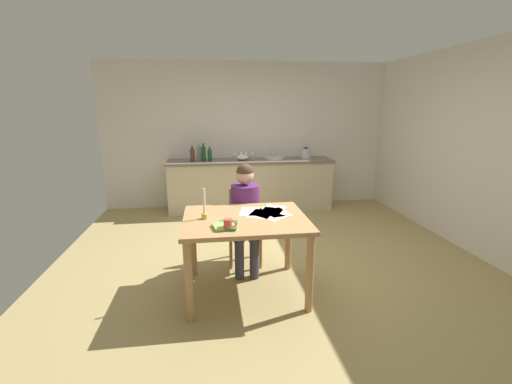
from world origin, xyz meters
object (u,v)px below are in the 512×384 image
object	(u,v)px
sink_unit	(274,158)
wine_glass_by_kettle	(246,153)
bottle_vinegar	(199,153)
wine_glass_back_left	(241,153)
wine_glass_back_right	(235,153)
chair_at_table	(245,222)
bottle_oil	(192,155)
dining_table	(245,229)
candlestick	(204,210)
book_magazine	(227,225)
person_seated	(245,210)
bottle_sauce	(210,155)
coffee_mug	(228,224)
stovetop_kettle	(306,153)
bottle_wine_red	(203,154)
wine_glass_near_sink	(253,152)
mixing_bowl	(242,157)
book_cookery	(224,226)

from	to	relation	value
sink_unit	wine_glass_by_kettle	bearing A→B (deg)	163.41
bottle_vinegar	wine_glass_back_left	size ratio (longest dim) A/B	1.86
wine_glass_back_left	wine_glass_back_right	bearing A→B (deg)	180.00
chair_at_table	bottle_oil	bearing A→B (deg)	108.20
dining_table	candlestick	xyz separation A→B (m)	(-0.38, 0.02, 0.20)
candlestick	wine_glass_by_kettle	bearing A→B (deg)	76.47
wine_glass_back_right	book_magazine	bearing A→B (deg)	-95.52
bottle_vinegar	dining_table	bearing A→B (deg)	-80.13
person_seated	bottle_sauce	world-z (taller)	person_seated
candlestick	wine_glass_back_right	size ratio (longest dim) A/B	1.92
candlestick	coffee_mug	bearing A→B (deg)	-58.06
book_magazine	wine_glass_back_left	xyz separation A→B (m)	(0.42, 3.23, 0.22)
stovetop_kettle	wine_glass_back_left	size ratio (longest dim) A/B	1.43
sink_unit	stovetop_kettle	world-z (taller)	sink_unit
candlestick	stovetop_kettle	world-z (taller)	stovetop_kettle
book_magazine	bottle_wine_red	size ratio (longest dim) A/B	0.76
wine_glass_back_right	wine_glass_near_sink	bearing A→B (deg)	0.00
person_seated	wine_glass_back_right	distance (m)	2.44
wine_glass_back_left	book_magazine	bearing A→B (deg)	-97.46
book_magazine	bottle_sauce	bearing A→B (deg)	102.01
bottle_wine_red	mixing_bowl	distance (m)	0.68
bottle_wine_red	wine_glass_back_right	xyz separation A→B (m)	(0.55, 0.19, -0.02)
sink_unit	candlestick	bearing A→B (deg)	-113.07
coffee_mug	sink_unit	xyz separation A→B (m)	(1.00, 3.16, 0.10)
book_magazine	book_cookery	distance (m)	0.04
mixing_bowl	coffee_mug	bearing A→B (deg)	-97.74
coffee_mug	wine_glass_near_sink	xyz separation A→B (m)	(0.63, 3.31, 0.18)
coffee_mug	wine_glass_near_sink	world-z (taller)	wine_glass_near_sink
mixing_bowl	dining_table	bearing A→B (deg)	-95.04
bottle_wine_red	bottle_sauce	distance (m)	0.11
sink_unit	coffee_mug	bearing A→B (deg)	-107.56
person_seated	stovetop_kettle	bearing A→B (deg)	59.54
book_magazine	wine_glass_back_right	bearing A→B (deg)	93.93
dining_table	book_magazine	xyz separation A→B (m)	(-0.18, -0.24, 0.13)
wine_glass_back_left	candlestick	bearing A→B (deg)	-101.84
book_magazine	sink_unit	distance (m)	3.25
dining_table	bottle_oil	bearing A→B (deg)	102.35
book_cookery	stovetop_kettle	bearing A→B (deg)	51.56
bottle_sauce	wine_glass_by_kettle	xyz separation A→B (m)	(0.65, 0.22, 0.00)
sink_unit	bottle_vinegar	world-z (taller)	bottle_vinegar
chair_at_table	book_magazine	bearing A→B (deg)	-104.73
candlestick	wine_glass_back_right	distance (m)	3.02
candlestick	wine_glass_by_kettle	world-z (taller)	candlestick
sink_unit	dining_table	bearing A→B (deg)	-106.11
dining_table	mixing_bowl	world-z (taller)	mixing_bowl
wine_glass_near_sink	dining_table	bearing A→B (deg)	-98.54
coffee_mug	bottle_oil	xyz separation A→B (m)	(-0.43, 3.11, 0.18)
coffee_mug	book_magazine	xyz separation A→B (m)	(-0.00, 0.08, -0.04)
book_cookery	wine_glass_by_kettle	bearing A→B (deg)	69.44
bottle_vinegar	wine_glass_back_left	bearing A→B (deg)	8.20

